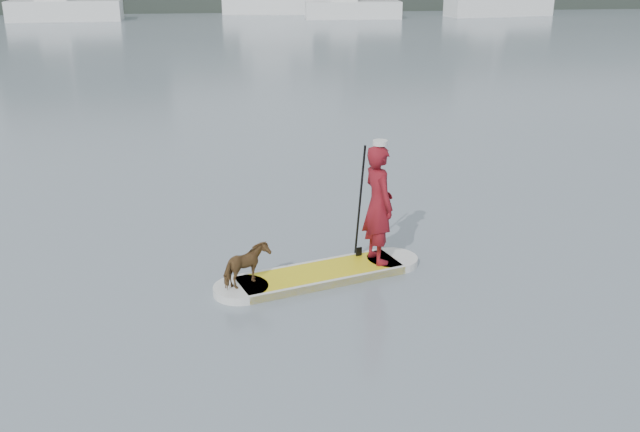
{
  "coord_description": "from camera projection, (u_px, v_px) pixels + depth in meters",
  "views": [
    {
      "loc": [
        2.28,
        -11.59,
        4.59
      ],
      "look_at": [
        3.53,
        -1.92,
        1.0
      ],
      "focal_mm": 40.0,
      "sensor_mm": 36.0,
      "label": 1
    }
  ],
  "objects": [
    {
      "name": "paddle",
      "position": [
        360.0,
        215.0,
        11.0
      ],
      "size": [
        0.12,
        0.29,
        2.0
      ],
      "rotation": [
        0.0,
        0.0,
        0.3
      ],
      "color": "black",
      "rests_on": "ground"
    },
    {
      "name": "paddleboard",
      "position": [
        320.0,
        275.0,
        10.71
      ],
      "size": [
        3.19,
        1.54,
        0.12
      ],
      "rotation": [
        0.0,
        0.0,
        0.3
      ],
      "color": "yellow",
      "rests_on": "ground"
    },
    {
      "name": "sailboat_c",
      "position": [
        64.0,
        9.0,
        51.79
      ],
      "size": [
        8.04,
        2.9,
        11.43
      ],
      "rotation": [
        0.0,
        0.0,
        0.03
      ],
      "color": "white",
      "rests_on": "ground"
    },
    {
      "name": "paddler",
      "position": [
        378.0,
        204.0,
        10.75
      ],
      "size": [
        0.6,
        0.76,
        1.84
      ],
      "primitive_type": "imported",
      "rotation": [
        0.0,
        0.0,
        1.83
      ],
      "color": "maroon",
      "rests_on": "paddleboard"
    },
    {
      "name": "dog",
      "position": [
        246.0,
        266.0,
        10.14
      ],
      "size": [
        0.76,
        0.71,
        0.6
      ],
      "primitive_type": "imported",
      "rotation": [
        0.0,
        0.0,
        2.27
      ],
      "color": "#57341E",
      "rests_on": "paddleboard"
    },
    {
      "name": "white_cap",
      "position": [
        380.0,
        143.0,
        10.42
      ],
      "size": [
        0.22,
        0.22,
        0.07
      ],
      "primitive_type": "cylinder",
      "color": "silver",
      "rests_on": "paddler"
    },
    {
      "name": "ground",
      "position": [
        100.0,
        241.0,
        12.1
      ],
      "size": [
        140.0,
        140.0,
        0.0
      ],
      "primitive_type": "plane",
      "color": "slate",
      "rests_on": "ground"
    },
    {
      "name": "sailboat_e",
      "position": [
        352.0,
        8.0,
        53.67
      ],
      "size": [
        7.28,
        2.8,
        10.36
      ],
      "rotation": [
        0.0,
        0.0,
        -0.07
      ],
      "color": "white",
      "rests_on": "ground"
    },
    {
      "name": "sailboat_f",
      "position": [
        498.0,
        5.0,
        55.84
      ],
      "size": [
        8.62,
        3.75,
        12.48
      ],
      "rotation": [
        0.0,
        0.0,
        0.16
      ],
      "color": "white",
      "rests_on": "ground"
    }
  ]
}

